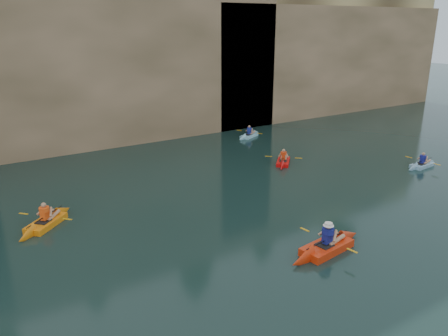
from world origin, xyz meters
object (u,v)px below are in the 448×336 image
main_kayaker (327,247)px  kayaker_orange (46,222)px  kayaker_red_far (283,161)px  kayaker_ltblue_near (422,165)px

main_kayaker → kayaker_orange: main_kayaker is taller
main_kayaker → kayaker_red_far: (5.50, 9.13, -0.05)m
main_kayaker → kayaker_ltblue_near: (11.97, 4.25, -0.05)m
kayaker_orange → kayaker_ltblue_near: kayaker_orange is taller
main_kayaker → kayaker_orange: (-8.35, 7.82, -0.03)m
main_kayaker → kayaker_orange: bearing=129.3°
kayaker_orange → kayaker_red_far: (13.86, 1.32, -0.02)m
main_kayaker → kayaker_red_far: bearing=51.3°
main_kayaker → kayaker_orange: 11.44m
kayaker_orange → kayaker_ltblue_near: 20.63m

